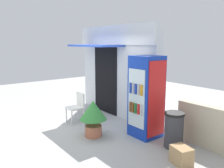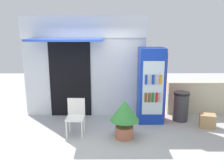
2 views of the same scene
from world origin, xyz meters
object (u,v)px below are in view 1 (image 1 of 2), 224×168
at_px(plastic_chair, 77,105).
at_px(potted_plant_near_shop, 93,114).
at_px(drink_cooler, 146,97).
at_px(trash_bin, 174,130).
at_px(cardboard_box, 181,156).

relative_size(plastic_chair, potted_plant_near_shop, 0.95).
bearing_deg(plastic_chair, drink_cooler, 23.92).
height_order(plastic_chair, potted_plant_near_shop, potted_plant_near_shop).
relative_size(drink_cooler, potted_plant_near_shop, 2.20).
height_order(drink_cooler, trash_bin, drink_cooler).
bearing_deg(plastic_chair, potted_plant_near_shop, -9.87).
xyz_separation_m(plastic_chair, potted_plant_near_shop, (1.13, -0.20, 0.07)).
bearing_deg(drink_cooler, cardboard_box, -18.45).
distance_m(drink_cooler, plastic_chair, 2.12).
bearing_deg(trash_bin, plastic_chair, -162.50).
distance_m(potted_plant_near_shop, cardboard_box, 2.25).
distance_m(trash_bin, cardboard_box, 0.77).
relative_size(potted_plant_near_shop, cardboard_box, 2.37).
bearing_deg(trash_bin, cardboard_box, -41.02).
bearing_deg(cardboard_box, drink_cooler, 161.55).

